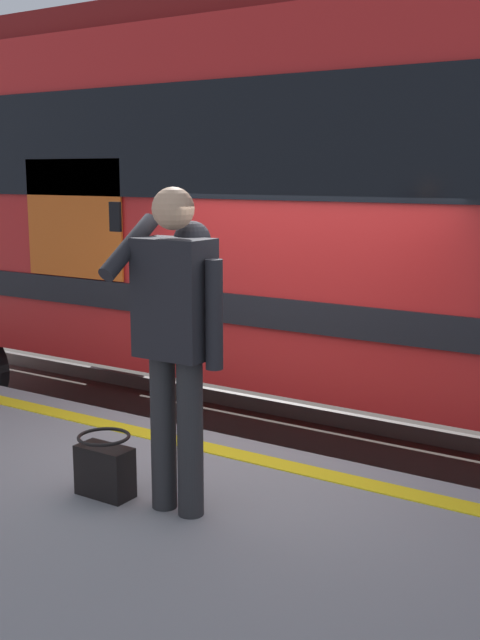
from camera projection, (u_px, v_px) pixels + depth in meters
ground_plane at (243, 552)px, 5.62m from camera, size 24.61×24.61×0.00m
safety_line at (218, 450)px, 5.21m from camera, size 15.69×0.16×0.01m
track_rail_near at (335, 475)px, 6.83m from camera, size 20.81×0.08×0.16m
track_rail_far at (398, 430)px, 8.01m from camera, size 20.81×0.08×0.16m
train_carriage at (362, 190)px, 7.04m from camera, size 12.09×2.96×3.93m
passenger at (176, 325)px, 4.11m from camera, size 0.57×0.55×1.75m
handbag at (105, 468)px, 4.47m from camera, size 0.33×0.30×0.36m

